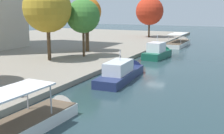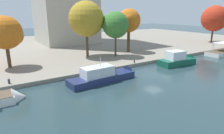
{
  "view_description": "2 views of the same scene",
  "coord_description": "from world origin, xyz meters",
  "px_view_note": "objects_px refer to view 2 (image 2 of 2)",
  "views": [
    {
      "loc": [
        -36.73,
        -10.33,
        7.9
      ],
      "look_at": [
        -5.57,
        4.24,
        0.77
      ],
      "focal_mm": 43.95,
      "sensor_mm": 36.0,
      "label": 1
    },
    {
      "loc": [
        -21.38,
        -20.7,
        9.41
      ],
      "look_at": [
        -5.93,
        3.02,
        1.48
      ],
      "focal_mm": 31.28,
      "sensor_mm": 36.0,
      "label": 2
    }
  ],
  "objects_px": {
    "tree_4": "(7,33)",
    "motor_yacht_1": "(105,77)",
    "tree_2": "(129,21)",
    "motor_yacht_2": "(179,61)",
    "mooring_bollard_0": "(134,61)",
    "tree_3": "(214,18)",
    "tree_0": "(87,18)",
    "mooring_bollard_1": "(9,81)",
    "tree_1": "(114,25)"
  },
  "relations": [
    {
      "from": "tree_4",
      "to": "motor_yacht_1",
      "type": "bearing_deg",
      "value": -50.75
    },
    {
      "from": "tree_2",
      "to": "motor_yacht_1",
      "type": "bearing_deg",
      "value": -137.73
    },
    {
      "from": "motor_yacht_2",
      "to": "mooring_bollard_0",
      "type": "bearing_deg",
      "value": 158.98
    },
    {
      "from": "motor_yacht_2",
      "to": "tree_3",
      "type": "xyz_separation_m",
      "value": [
        28.75,
        10.95,
        7.03
      ]
    },
    {
      "from": "motor_yacht_1",
      "to": "motor_yacht_2",
      "type": "height_order",
      "value": "motor_yacht_2"
    },
    {
      "from": "motor_yacht_1",
      "to": "tree_0",
      "type": "xyz_separation_m",
      "value": [
        4.02,
        13.57,
        7.78
      ]
    },
    {
      "from": "tree_4",
      "to": "motor_yacht_2",
      "type": "bearing_deg",
      "value": -25.35
    },
    {
      "from": "mooring_bollard_1",
      "to": "tree_2",
      "type": "distance_m",
      "value": 27.84
    },
    {
      "from": "motor_yacht_1",
      "to": "tree_4",
      "type": "xyz_separation_m",
      "value": [
        -10.49,
        12.84,
        5.66
      ]
    },
    {
      "from": "mooring_bollard_1",
      "to": "tree_1",
      "type": "height_order",
      "value": "tree_1"
    },
    {
      "from": "motor_yacht_2",
      "to": "tree_1",
      "type": "bearing_deg",
      "value": 130.09
    },
    {
      "from": "tree_0",
      "to": "tree_3",
      "type": "height_order",
      "value": "tree_0"
    },
    {
      "from": "motor_yacht_1",
      "to": "mooring_bollard_1",
      "type": "xyz_separation_m",
      "value": [
        -11.81,
        4.36,
        0.35
      ]
    },
    {
      "from": "mooring_bollard_0",
      "to": "tree_3",
      "type": "relative_size",
      "value": 0.06
    },
    {
      "from": "tree_1",
      "to": "tree_3",
      "type": "xyz_separation_m",
      "value": [
        36.23,
        0.34,
        0.74
      ]
    },
    {
      "from": "mooring_bollard_0",
      "to": "motor_yacht_1",
      "type": "bearing_deg",
      "value": -155.14
    },
    {
      "from": "mooring_bollard_0",
      "to": "tree_0",
      "type": "relative_size",
      "value": 0.06
    },
    {
      "from": "motor_yacht_1",
      "to": "tree_1",
      "type": "distance_m",
      "value": 15.29
    },
    {
      "from": "motor_yacht_1",
      "to": "mooring_bollard_0",
      "type": "distance_m",
      "value": 9.37
    },
    {
      "from": "mooring_bollard_0",
      "to": "tree_1",
      "type": "distance_m",
      "value": 9.18
    },
    {
      "from": "tree_0",
      "to": "tree_1",
      "type": "bearing_deg",
      "value": -30.49
    },
    {
      "from": "tree_2",
      "to": "tree_3",
      "type": "distance_m",
      "value": 31.06
    },
    {
      "from": "tree_1",
      "to": "tree_2",
      "type": "xyz_separation_m",
      "value": [
        5.21,
        1.83,
        0.66
      ]
    },
    {
      "from": "mooring_bollard_0",
      "to": "mooring_bollard_1",
      "type": "distance_m",
      "value": 20.31
    },
    {
      "from": "mooring_bollard_0",
      "to": "tree_0",
      "type": "bearing_deg",
      "value": 114.94
    },
    {
      "from": "tree_4",
      "to": "tree_1",
      "type": "bearing_deg",
      "value": -6.02
    },
    {
      "from": "tree_1",
      "to": "mooring_bollard_0",
      "type": "bearing_deg",
      "value": -91.67
    },
    {
      "from": "mooring_bollard_1",
      "to": "tree_1",
      "type": "relative_size",
      "value": 0.08
    },
    {
      "from": "tree_1",
      "to": "tree_0",
      "type": "bearing_deg",
      "value": 149.51
    },
    {
      "from": "tree_3",
      "to": "mooring_bollard_1",
      "type": "bearing_deg",
      "value": -173.17
    },
    {
      "from": "tree_1",
      "to": "tree_4",
      "type": "distance_m",
      "value": 19.3
    },
    {
      "from": "tree_3",
      "to": "tree_4",
      "type": "distance_m",
      "value": 55.46
    },
    {
      "from": "mooring_bollard_0",
      "to": "tree_2",
      "type": "distance_m",
      "value": 12.26
    },
    {
      "from": "motor_yacht_2",
      "to": "mooring_bollard_0",
      "type": "xyz_separation_m",
      "value": [
        -7.68,
        3.73,
        0.21
      ]
    },
    {
      "from": "tree_1",
      "to": "tree_4",
      "type": "xyz_separation_m",
      "value": [
        -19.18,
        2.02,
        -0.77
      ]
    },
    {
      "from": "motor_yacht_2",
      "to": "mooring_bollard_1",
      "type": "height_order",
      "value": "motor_yacht_2"
    },
    {
      "from": "mooring_bollard_0",
      "to": "tree_3",
      "type": "xyz_separation_m",
      "value": [
        36.43,
        7.21,
        6.82
      ]
    },
    {
      "from": "motor_yacht_2",
      "to": "tree_0",
      "type": "relative_size",
      "value": 0.74
    },
    {
      "from": "tree_1",
      "to": "motor_yacht_2",
      "type": "bearing_deg",
      "value": -54.81
    },
    {
      "from": "tree_2",
      "to": "tree_4",
      "type": "relative_size",
      "value": 1.15
    },
    {
      "from": "mooring_bollard_1",
      "to": "tree_1",
      "type": "xyz_separation_m",
      "value": [
        20.51,
        6.46,
        6.07
      ]
    },
    {
      "from": "motor_yacht_1",
      "to": "tree_3",
      "type": "height_order",
      "value": "tree_3"
    },
    {
      "from": "tree_0",
      "to": "tree_2",
      "type": "distance_m",
      "value": 9.96
    },
    {
      "from": "mooring_bollard_0",
      "to": "mooring_bollard_1",
      "type": "bearing_deg",
      "value": 178.81
    },
    {
      "from": "motor_yacht_1",
      "to": "tree_0",
      "type": "height_order",
      "value": "tree_0"
    },
    {
      "from": "mooring_bollard_0",
      "to": "tree_2",
      "type": "bearing_deg",
      "value": 58.14
    },
    {
      "from": "mooring_bollard_0",
      "to": "tree_0",
      "type": "xyz_separation_m",
      "value": [
        -4.48,
        9.63,
        7.43
      ]
    },
    {
      "from": "motor_yacht_1",
      "to": "motor_yacht_2",
      "type": "xyz_separation_m",
      "value": [
        16.18,
        0.2,
        0.14
      ]
    },
    {
      "from": "motor_yacht_1",
      "to": "tree_3",
      "type": "distance_m",
      "value": 46.84
    },
    {
      "from": "mooring_bollard_0",
      "to": "tree_3",
      "type": "height_order",
      "value": "tree_3"
    }
  ]
}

